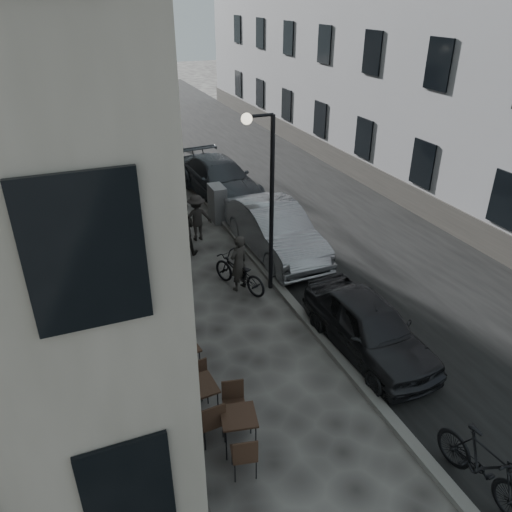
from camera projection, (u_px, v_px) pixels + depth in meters
ground at (393, 437)px, 9.71m from camera, size 120.00×120.00×0.00m
road at (261, 172)px, 24.10m from camera, size 7.30×60.00×0.00m
kerb at (188, 180)px, 22.86m from camera, size 0.25×60.00×0.12m
streetlamp_near at (266, 186)px, 13.09m from camera, size 0.90×0.28×5.09m
streetlamp_far at (164, 103)px, 22.93m from camera, size 0.90×0.28×5.09m
tree_near at (150, 61)px, 24.71m from camera, size 2.40×2.40×5.70m
tree_far at (130, 50)px, 29.63m from camera, size 2.40×2.40×5.70m
bistro_set_a at (239, 428)px, 9.28m from camera, size 0.77×1.65×0.94m
bistro_set_b at (199, 398)px, 9.91m from camera, size 0.74×1.73×1.00m
bistro_set_c at (184, 358)px, 11.08m from camera, size 0.72×1.61×0.92m
sign_board at (187, 420)px, 9.55m from camera, size 0.44×0.63×1.01m
utility_cabinet at (217, 203)px, 18.64m from camera, size 0.50×0.91×1.37m
bicycle at (239, 273)px, 14.34m from camera, size 1.45×2.08×1.04m
cyclist_rider at (239, 263)px, 14.18m from camera, size 0.73×0.63×1.69m
pedestrian_near at (183, 229)px, 16.14m from camera, size 1.02×0.90×1.75m
pedestrian_mid at (197, 218)px, 17.11m from camera, size 1.07×0.62×1.64m
pedestrian_far at (116, 214)px, 17.27m from camera, size 1.04×0.99×1.74m
car_near at (369, 326)px, 11.76m from camera, size 1.78×4.12×1.39m
car_mid at (275, 230)px, 16.25m from camera, size 1.89×5.02×1.64m
car_far at (220, 178)px, 20.88m from camera, size 2.69×5.49×1.54m
moped at (483, 465)px, 8.42m from camera, size 0.77×2.01×1.18m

